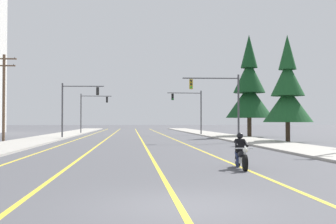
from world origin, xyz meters
TOP-DOWN VIEW (x-y plane):
  - ground_plane at (0.00, 0.00)m, footprint 400.00×400.00m
  - lane_stripe_center at (-0.07, 45.00)m, footprint 0.16×100.00m
  - lane_stripe_left at (-3.79, 45.00)m, footprint 0.16×100.00m
  - lane_stripe_right at (3.41, 45.00)m, footprint 0.16×100.00m
  - lane_stripe_far_left at (-6.79, 45.00)m, footprint 0.16×100.00m
  - sidewalk_kerb_right at (10.34, 40.00)m, footprint 4.40×110.00m
  - sidewalk_kerb_left at (-10.34, 40.00)m, footprint 4.40×110.00m
  - motorcycle_with_rider at (3.27, 7.12)m, footprint 0.70×2.19m
  - traffic_signal_near_right at (7.15, 27.90)m, footprint 5.22×0.38m
  - traffic_signal_near_left at (-7.49, 37.91)m, footprint 4.72×0.49m
  - traffic_signal_mid_right at (7.26, 47.98)m, footprint 4.85×0.62m
  - traffic_signal_mid_left at (-7.54, 56.15)m, footprint 4.80×0.48m
  - utility_pole_left_near at (-13.05, 30.72)m, footprint 2.29×0.26m
  - conifer_tree_right_verge_near at (13.14, 27.45)m, footprint 4.49×4.49m
  - conifer_tree_right_verge_far at (13.38, 40.65)m, footprint 5.75×5.75m

SIDE VIEW (x-z plane):
  - ground_plane at x=0.00m, z-range 0.00..0.00m
  - lane_stripe_center at x=-0.07m, z-range 0.00..0.01m
  - lane_stripe_left at x=-3.79m, z-range 0.00..0.01m
  - lane_stripe_right at x=3.41m, z-range 0.00..0.01m
  - lane_stripe_far_left at x=-6.79m, z-range 0.00..0.01m
  - sidewalk_kerb_right at x=10.34m, z-range 0.00..0.14m
  - sidewalk_kerb_left at x=-10.34m, z-range 0.00..0.14m
  - motorcycle_with_rider at x=3.27m, z-range -0.14..1.32m
  - traffic_signal_near_left at x=-7.49m, z-range 0.99..7.19m
  - traffic_signal_mid_left at x=-7.54m, z-range 0.99..7.19m
  - traffic_signal_mid_right at x=7.26m, z-range 1.00..7.20m
  - traffic_signal_near_right at x=7.15m, z-range 1.02..7.22m
  - utility_pole_left_near at x=-13.05m, z-range 0.36..8.56m
  - conifer_tree_right_verge_near at x=13.14m, z-range -0.41..9.47m
  - conifer_tree_right_verge_far at x=13.38m, z-range -0.53..12.12m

